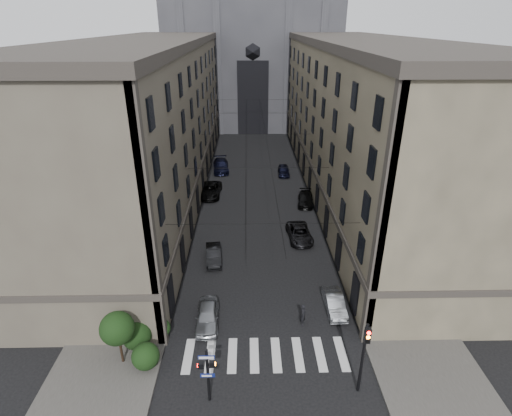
{
  "coord_description": "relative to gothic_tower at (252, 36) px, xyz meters",
  "views": [
    {
      "loc": [
        -1.06,
        -15.4,
        20.67
      ],
      "look_at": [
        -0.52,
        10.34,
        8.59
      ],
      "focal_mm": 28.0,
      "sensor_mm": 36.0,
      "label": 1
    }
  ],
  "objects": [
    {
      "name": "sidewalk_left",
      "position": [
        -10.5,
        -38.96,
        -17.72
      ],
      "size": [
        7.0,
        80.0,
        0.15
      ],
      "primitive_type": "cube",
      "color": "#383533",
      "rests_on": "ground"
    },
    {
      "name": "car_left_midnear",
      "position": [
        -4.39,
        -58.05,
        -17.13
      ],
      "size": [
        1.8,
        4.15,
        1.33
      ],
      "primitive_type": "imported",
      "rotation": [
        0.0,
        0.0,
        0.1
      ],
      "color": "black",
      "rests_on": "ground"
    },
    {
      "name": "car_right_near",
      "position": [
        5.61,
        -65.38,
        -17.16
      ],
      "size": [
        1.43,
        3.93,
        1.29
      ],
      "primitive_type": "imported",
      "rotation": [
        0.0,
        0.0,
        0.02
      ],
      "color": "gray",
      "rests_on": "ground"
    },
    {
      "name": "car_left_near",
      "position": [
        -4.2,
        -66.74,
        -17.08
      ],
      "size": [
        1.81,
        4.26,
        1.43
      ],
      "primitive_type": "imported",
      "rotation": [
        0.0,
        0.0,
        0.03
      ],
      "color": "gray",
      "rests_on": "ground"
    },
    {
      "name": "sidewalk_right",
      "position": [
        10.5,
        -38.96,
        -17.72
      ],
      "size": [
        7.0,
        80.0,
        0.15
      ],
      "primitive_type": "cube",
      "color": "#383533",
      "rests_on": "ground"
    },
    {
      "name": "tram_wires",
      "position": [
        0.0,
        -39.33,
        -10.55
      ],
      "size": [
        14.0,
        60.0,
        0.43
      ],
      "color": "black",
      "rests_on": "ground"
    },
    {
      "name": "car_left_far",
      "position": [
        -5.19,
        -32.8,
        -16.98
      ],
      "size": [
        2.77,
        5.79,
        1.63
      ],
      "primitive_type": "imported",
      "rotation": [
        0.0,
        0.0,
        0.09
      ],
      "color": "black",
      "rests_on": "ground"
    },
    {
      "name": "shrub_cluster",
      "position": [
        -8.72,
        -69.95,
        -16.0
      ],
      "size": [
        3.9,
        4.4,
        3.9
      ],
      "color": "black",
      "rests_on": "sidewalk_left"
    },
    {
      "name": "car_left_midfar",
      "position": [
        -5.98,
        -42.36,
        -17.03
      ],
      "size": [
        2.79,
        5.62,
        1.53
      ],
      "primitive_type": "imported",
      "rotation": [
        0.0,
        0.0,
        -0.05
      ],
      "color": "black",
      "rests_on": "ground"
    },
    {
      "name": "car_right_midfar",
      "position": [
        6.04,
        -45.25,
        -17.15
      ],
      "size": [
        2.41,
        4.7,
        1.3
      ],
      "primitive_type": "imported",
      "rotation": [
        0.0,
        0.0,
        -0.13
      ],
      "color": "black",
      "rests_on": "ground"
    },
    {
      "name": "car_right_midnear",
      "position": [
        4.23,
        -54.07,
        -17.11
      ],
      "size": [
        2.6,
        5.09,
        1.38
      ],
      "primitive_type": "imported",
      "rotation": [
        0.0,
        0.0,
        0.07
      ],
      "color": "black",
      "rests_on": "ground"
    },
    {
      "name": "traffic_light_right",
      "position": [
        5.6,
        -73.04,
        -14.51
      ],
      "size": [
        0.34,
        0.5,
        5.2
      ],
      "color": "black",
      "rests_on": "ground"
    },
    {
      "name": "gothic_tower",
      "position": [
        0.0,
        0.0,
        0.0
      ],
      "size": [
        35.0,
        23.0,
        58.0
      ],
      "color": "#2D2D33",
      "rests_on": "ground"
    },
    {
      "name": "pedestrian",
      "position": [
        2.95,
        -66.96,
        -16.91
      ],
      "size": [
        0.63,
        0.76,
        1.78
      ],
      "primitive_type": "imported",
      "rotation": [
        0.0,
        0.0,
        1.2
      ],
      "color": "black",
      "rests_on": "ground"
    },
    {
      "name": "pedestrian_signal_left",
      "position": [
        -3.51,
        -73.46,
        -15.48
      ],
      "size": [
        1.02,
        0.38,
        4.0
      ],
      "color": "black",
      "rests_on": "ground"
    },
    {
      "name": "building_left",
      "position": [
        -13.44,
        -38.96,
        -8.45
      ],
      "size": [
        13.6,
        60.6,
        18.85
      ],
      "color": "#50493D",
      "rests_on": "ground"
    },
    {
      "name": "car_right_far",
      "position": [
        4.2,
        -34.72,
        -17.11
      ],
      "size": [
        1.76,
        4.1,
        1.38
      ],
      "primitive_type": "imported",
      "rotation": [
        0.0,
        0.0,
        -0.03
      ],
      "color": "black",
      "rests_on": "ground"
    },
    {
      "name": "zebra_crossing",
      "position": [
        0.0,
        -69.96,
        -17.79
      ],
      "size": [
        11.0,
        3.2,
        0.01
      ],
      "primitive_type": "cube",
      "color": "beige",
      "rests_on": "ground"
    },
    {
      "name": "building_right",
      "position": [
        13.44,
        -38.96,
        -8.45
      ],
      "size": [
        13.6,
        60.6,
        18.85
      ],
      "color": "brown",
      "rests_on": "ground"
    }
  ]
}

